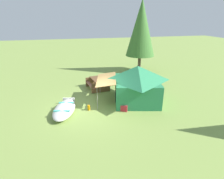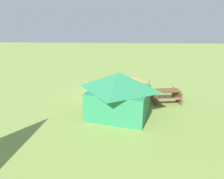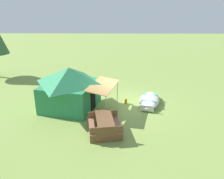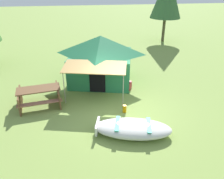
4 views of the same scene
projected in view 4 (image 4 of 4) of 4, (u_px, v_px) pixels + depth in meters
name	position (u px, v px, depth m)	size (l,w,h in m)	color
ground_plane	(121.00, 109.00, 9.43)	(80.00, 80.00, 0.00)	#7F9A47
beached_rowboat	(132.00, 128.00, 7.84)	(2.94, 1.81, 0.45)	silver
canvas_cabin_tent	(101.00, 58.00, 11.47)	(3.89, 4.72, 2.43)	#2A8050
picnic_table	(39.00, 95.00, 9.54)	(2.00, 1.73, 0.79)	brown
cooler_box	(125.00, 85.00, 11.10)	(0.56, 0.40, 0.38)	#B32731
fuel_can	(125.00, 109.00, 9.15)	(0.16, 0.16, 0.32)	orange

